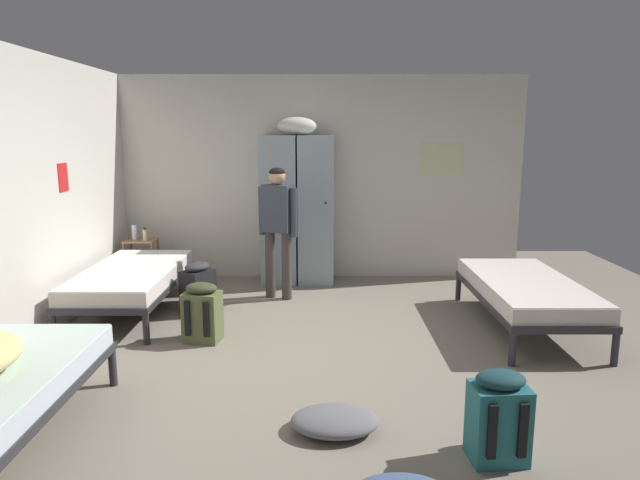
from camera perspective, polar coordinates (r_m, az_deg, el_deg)
The scene contains 13 objects.
ground_plane at distance 5.00m, azimuth 0.00°, elevation -11.33°, with size 8.57×8.57×0.00m, color gray.
room_backdrop at distance 6.14m, azimuth -12.30°, elevation 5.10°, with size 5.20×5.42×2.60m.
locker_bank at distance 7.10m, azimuth -2.35°, elevation 3.39°, with size 0.90×0.55×2.07m.
shelf_unit at distance 7.42m, azimuth -17.59°, elevation -1.67°, with size 0.38×0.30×0.57m.
bed_left_rear at distance 6.28m, azimuth -18.54°, elevation -3.64°, with size 0.90×1.90×0.49m.
bed_right at distance 5.85m, azimuth 19.98°, elevation -4.78°, with size 0.90×1.90×0.49m.
person_traveler at distance 6.39m, azimuth -4.35°, elevation 1.96°, with size 0.45×0.30×1.50m.
water_bottle at distance 7.41m, azimuth -18.28°, elevation 0.80°, with size 0.06×0.06×0.22m.
lotion_bottle at distance 7.31m, azimuth -17.30°, elevation 0.52°, with size 0.06×0.06×0.16m.
backpack_black at distance 6.12m, azimuth -12.21°, elevation -4.85°, with size 0.41×0.40×0.55m.
backpack_olive at distance 5.31m, azimuth -11.80°, elevation -7.25°, with size 0.36×0.37×0.55m.
backpack_teal at distance 3.59m, azimuth 17.43°, elevation -16.71°, with size 0.34×0.35×0.55m.
clothes_pile_grey at distance 3.80m, azimuth 1.44°, elevation -17.78°, with size 0.57×0.42×0.14m.
Camera 1 is at (-0.01, -4.63, 1.89)m, focal length 31.71 mm.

